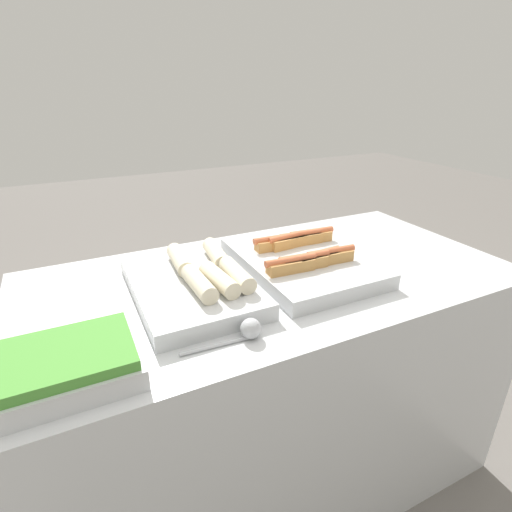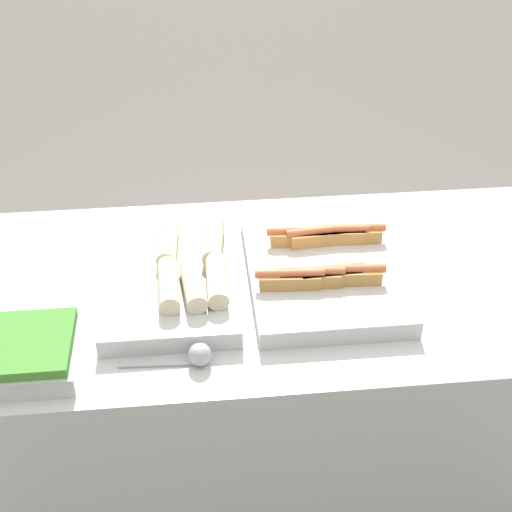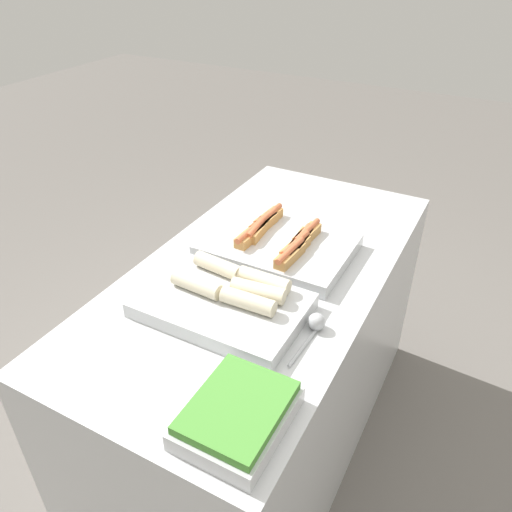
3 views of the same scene
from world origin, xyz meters
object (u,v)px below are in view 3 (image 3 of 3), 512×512
(serving_spoon_near, at_px, (315,324))
(tray_hotdogs, at_px, (278,244))
(tray_wraps, at_px, (225,301))
(tray_side_front, at_px, (238,414))

(serving_spoon_near, bearing_deg, tray_hotdogs, 40.37)
(tray_hotdogs, height_order, serving_spoon_near, tray_hotdogs)
(tray_hotdogs, distance_m, tray_wraps, 0.38)
(tray_wraps, height_order, tray_side_front, tray_wraps)
(tray_hotdogs, distance_m, serving_spoon_near, 0.44)
(tray_hotdogs, xyz_separation_m, serving_spoon_near, (-0.33, -0.28, -0.01))
(tray_wraps, relative_size, tray_side_front, 1.77)
(tray_hotdogs, relative_size, serving_spoon_near, 2.49)
(tray_wraps, xyz_separation_m, serving_spoon_near, (0.04, -0.28, -0.01))
(tray_side_front, xyz_separation_m, serving_spoon_near, (0.40, -0.03, -0.01))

